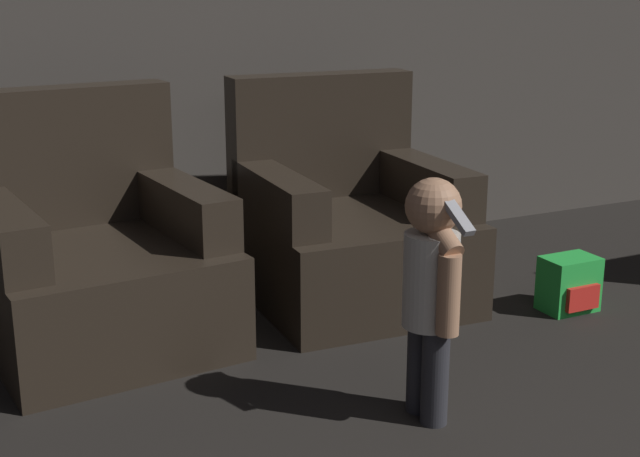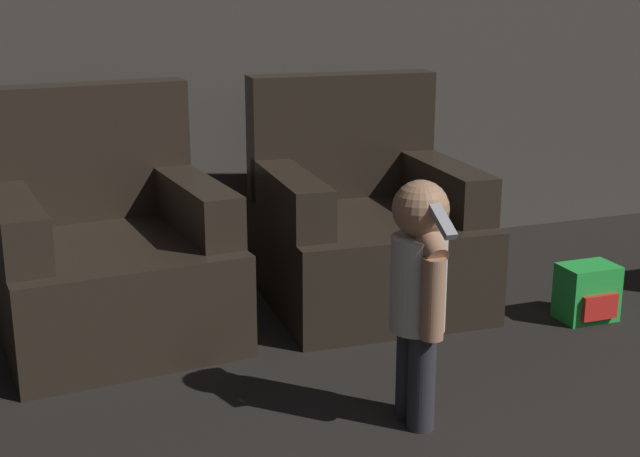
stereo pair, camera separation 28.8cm
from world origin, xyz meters
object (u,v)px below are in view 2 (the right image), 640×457
toy_backpack (587,293)px  armchair_right (363,228)px  armchair_left (107,254)px  person_toddler (419,284)px

toy_backpack → armchair_right: bearing=143.1°
armchair_left → toy_backpack: (1.84, -0.57, -0.20)m
armchair_right → toy_backpack: bearing=-34.0°
armchair_right → toy_backpack: armchair_right is taller
armchair_right → person_toddler: armchair_right is taller
person_toddler → toy_backpack: bearing=120.5°
armchair_right → person_toddler: bearing=-101.8°
person_toddler → toy_backpack: (1.05, 0.55, -0.35)m
armchair_left → armchair_right: bearing=-5.4°
toy_backpack → armchair_left: bearing=162.9°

